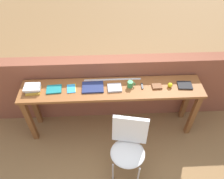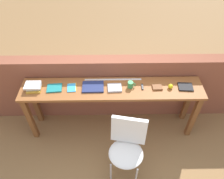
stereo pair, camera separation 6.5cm
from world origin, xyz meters
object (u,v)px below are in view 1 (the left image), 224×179
object	(u,v)px
sports_ball_small	(170,85)
pamphlet_pile_colourful	(72,88)
magazine_cycling	(54,89)
multitool_folded	(142,86)
book_open_centre	(93,87)
leather_journal_brown	(157,86)
mug	(130,84)
chair_white_moulded	(128,145)
book_repair_rightmost	(185,85)
book_stack_leftmost	(33,88)

from	to	relation	value
sports_ball_small	pamphlet_pile_colourful	bearing A→B (deg)	178.99
magazine_cycling	multitool_folded	distance (m)	1.20
multitool_folded	sports_ball_small	xyz separation A→B (m)	(0.38, -0.02, 0.02)
book_open_centre	leather_journal_brown	size ratio (longest dim) A/B	2.23
mug	sports_ball_small	world-z (taller)	mug
pamphlet_pile_colourful	chair_white_moulded	bearing A→B (deg)	-43.66
chair_white_moulded	mug	xyz separation A→B (m)	(0.08, 0.69, 0.40)
magazine_cycling	multitool_folded	size ratio (longest dim) A/B	1.80
magazine_cycling	mug	distance (m)	1.03
magazine_cycling	multitool_folded	bearing A→B (deg)	-4.12
book_open_centre	sports_ball_small	distance (m)	1.05
mug	book_repair_rightmost	bearing A→B (deg)	-1.37
multitool_folded	leather_journal_brown	xyz separation A→B (m)	(0.20, -0.02, 0.00)
magazine_cycling	leather_journal_brown	xyz separation A→B (m)	(1.40, -0.01, 0.00)
leather_journal_brown	book_repair_rightmost	bearing A→B (deg)	-0.87
magazine_cycling	mug	bearing A→B (deg)	-3.75
book_stack_leftmost	leather_journal_brown	distance (m)	1.67
book_repair_rightmost	book_stack_leftmost	bearing A→B (deg)	-176.17
pamphlet_pile_colourful	book_open_centre	xyz separation A→B (m)	(0.29, 0.01, 0.01)
leather_journal_brown	book_repair_rightmost	world-z (taller)	leather_journal_brown
book_stack_leftmost	book_repair_rightmost	xyz separation A→B (m)	(2.06, -0.00, -0.03)
chair_white_moulded	book_stack_leftmost	bearing A→B (deg)	151.23
book_stack_leftmost	book_open_centre	xyz separation A→B (m)	(0.80, 0.02, -0.03)
book_stack_leftmost	mug	size ratio (longest dim) A/B	1.95
chair_white_moulded	sports_ball_small	world-z (taller)	sports_ball_small
mug	multitool_folded	xyz separation A→B (m)	(0.16, -0.01, -0.04)
pamphlet_pile_colourful	leather_journal_brown	xyz separation A→B (m)	(1.16, -0.02, 0.01)
sports_ball_small	book_stack_leftmost	bearing A→B (deg)	179.67
sports_ball_small	book_repair_rightmost	xyz separation A→B (m)	(0.21, 0.01, -0.02)
multitool_folded	chair_white_moulded	bearing A→B (deg)	-109.08
book_open_centre	leather_journal_brown	distance (m)	0.87
pamphlet_pile_colourful	sports_ball_small	distance (m)	1.34
book_stack_leftmost	magazine_cycling	xyz separation A→B (m)	(0.27, 0.00, -0.03)
book_stack_leftmost	book_open_centre	distance (m)	0.80
sports_ball_small	book_repair_rightmost	size ratio (longest dim) A/B	0.34
magazine_cycling	book_open_centre	distance (m)	0.52
book_stack_leftmost	book_open_centre	bearing A→B (deg)	1.35
magazine_cycling	book_repair_rightmost	world-z (taller)	book_repair_rightmost
book_stack_leftmost	multitool_folded	bearing A→B (deg)	0.45
book_stack_leftmost	book_open_centre	size ratio (longest dim) A/B	0.74
multitool_folded	sports_ball_small	world-z (taller)	sports_ball_small
book_repair_rightmost	leather_journal_brown	bearing A→B (deg)	-175.21
chair_white_moulded	pamphlet_pile_colourful	bearing A→B (deg)	136.34
leather_journal_brown	magazine_cycling	bearing A→B (deg)	177.72
sports_ball_small	magazine_cycling	bearing A→B (deg)	179.46
chair_white_moulded	multitool_folded	distance (m)	0.81
chair_white_moulded	book_stack_leftmost	size ratio (longest dim) A/B	4.16
chair_white_moulded	leather_journal_brown	xyz separation A→B (m)	(0.44, 0.67, 0.37)
book_stack_leftmost	leather_journal_brown	bearing A→B (deg)	-0.24
mug	multitool_folded	distance (m)	0.17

